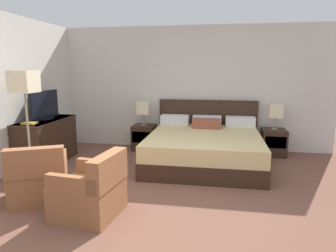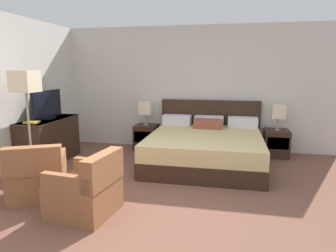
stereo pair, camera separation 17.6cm
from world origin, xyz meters
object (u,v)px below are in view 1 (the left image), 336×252
(book_red_cover, at_px, (30,123))
(table_lamp_right, at_px, (275,111))
(armchair_by_window, at_px, (39,179))
(table_lamp_left, at_px, (144,108))
(tv, at_px, (44,106))
(nightstand_right, at_px, (273,142))
(armchair_companion, at_px, (91,192))
(dresser, at_px, (47,141))
(bed, at_px, (205,147))
(floor_lamp, at_px, (24,89))
(nightstand_left, at_px, (144,137))

(book_red_cover, bearing_deg, table_lamp_right, 22.14)
(table_lamp_right, distance_m, armchair_by_window, 4.35)
(table_lamp_left, distance_m, armchair_by_window, 2.85)
(table_lamp_left, bearing_deg, tv, -140.76)
(nightstand_right, distance_m, armchair_companion, 3.89)
(dresser, bearing_deg, table_lamp_right, 16.48)
(dresser, bearing_deg, table_lamp_left, 39.29)
(nightstand_right, height_order, dresser, dresser)
(bed, relative_size, armchair_by_window, 2.31)
(book_red_cover, bearing_deg, nightstand_right, 22.13)
(nightstand_right, relative_size, floor_lamp, 0.31)
(dresser, distance_m, book_red_cover, 0.61)
(nightstand_right, distance_m, floor_lamp, 4.55)
(bed, xyz_separation_m, dresser, (-2.82, -0.48, 0.11))
(bed, xyz_separation_m, armchair_companion, (-1.19, -2.23, -0.02))
(table_lamp_left, bearing_deg, book_red_cover, -131.57)
(nightstand_right, relative_size, table_lamp_right, 1.08)
(nightstand_left, bearing_deg, table_lamp_right, 0.03)
(armchair_by_window, distance_m, armchair_companion, 0.89)
(nightstand_left, bearing_deg, armchair_by_window, -104.95)
(nightstand_left, relative_size, dresser, 0.40)
(table_lamp_right, bearing_deg, armchair_companion, -130.22)
(bed, distance_m, nightstand_left, 1.51)
(table_lamp_left, xyz_separation_m, dresser, (-1.50, -1.22, -0.47))
(dresser, xyz_separation_m, tv, (0.00, 0.00, 0.64))
(tv, distance_m, book_red_cover, 0.52)
(book_red_cover, height_order, armchair_companion, book_red_cover)
(nightstand_left, distance_m, book_red_cover, 2.31)
(armchair_companion, bearing_deg, nightstand_right, 49.76)
(bed, xyz_separation_m, floor_lamp, (-2.57, -1.33, 1.10))
(floor_lamp, bearing_deg, armchair_by_window, -49.27)
(table_lamp_left, bearing_deg, dresser, -140.71)
(armchair_by_window, height_order, floor_lamp, floor_lamp)
(bed, distance_m, floor_lamp, 3.10)
(armchair_by_window, xyz_separation_m, floor_lamp, (-0.53, 0.61, 1.12))
(tv, relative_size, book_red_cover, 3.94)
(bed, xyz_separation_m, book_red_cover, (-2.81, -0.94, 0.52))
(table_lamp_left, height_order, armchair_companion, table_lamp_left)
(table_lamp_right, bearing_deg, table_lamp_left, 180.00)
(nightstand_left, height_order, table_lamp_left, table_lamp_left)
(tv, relative_size, armchair_by_window, 0.92)
(floor_lamp, bearing_deg, bed, 27.47)
(nightstand_right, xyz_separation_m, book_red_cover, (-4.13, -1.68, 0.56))
(nightstand_right, relative_size, armchair_companion, 0.68)
(table_lamp_left, bearing_deg, nightstand_right, -0.03)
(nightstand_right, relative_size, tv, 0.62)
(nightstand_left, distance_m, armchair_companion, 2.97)
(tv, bearing_deg, armchair_companion, -47.24)
(tv, height_order, book_red_cover, tv)
(floor_lamp, bearing_deg, dresser, 106.19)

